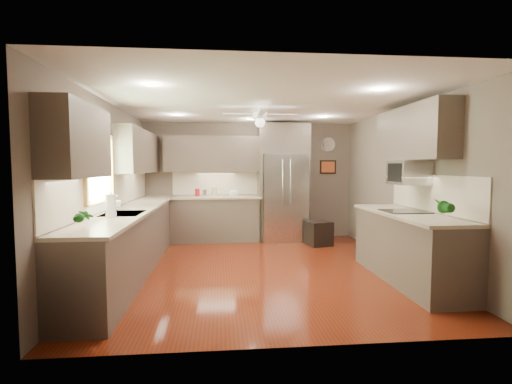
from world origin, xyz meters
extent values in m
plane|color=#541D0B|center=(0.00, 0.00, 0.00)|extent=(5.00, 5.00, 0.00)
plane|color=white|center=(0.00, 0.00, 2.50)|extent=(5.00, 5.00, 0.00)
plane|color=#65574D|center=(0.00, 2.50, 1.25)|extent=(4.50, 0.00, 4.50)
plane|color=#65574D|center=(0.00, -2.50, 1.25)|extent=(4.50, 0.00, 4.50)
plane|color=#65574D|center=(-2.25, 0.00, 1.25)|extent=(0.00, 5.00, 5.00)
plane|color=#65574D|center=(2.25, 0.00, 1.25)|extent=(0.00, 5.00, 5.00)
cylinder|color=maroon|center=(-1.11, 2.24, 1.02)|extent=(0.10, 0.10, 0.15)
cylinder|color=silver|center=(-0.96, 2.23, 1.01)|extent=(0.10, 0.10, 0.14)
cylinder|color=#BFB98F|center=(-0.76, 2.23, 1.03)|extent=(0.15, 0.15, 0.19)
imported|color=white|center=(-2.08, -0.18, 1.04)|extent=(0.11, 0.12, 0.20)
imported|color=#1B5D1A|center=(-1.95, -1.90, 1.08)|extent=(0.16, 0.11, 0.29)
imported|color=#1B5D1A|center=(1.90, -1.60, 1.11)|extent=(0.19, 0.16, 0.34)
imported|color=#BFB98F|center=(-0.34, 2.16, 0.97)|extent=(0.26, 0.26, 0.05)
cube|color=brown|center=(-1.95, 0.15, 0.45)|extent=(0.60, 4.70, 0.90)
cube|color=beige|center=(-1.94, 0.15, 0.92)|extent=(0.65, 4.70, 0.04)
cube|color=beige|center=(-2.24, 0.15, 1.20)|extent=(0.02, 4.70, 0.50)
cube|color=brown|center=(-0.72, 2.20, 0.45)|extent=(1.85, 0.60, 0.90)
cube|color=beige|center=(-0.72, 2.19, 0.92)|extent=(1.85, 0.65, 0.04)
cube|color=beige|center=(-0.72, 2.49, 1.20)|extent=(1.85, 0.02, 0.50)
cube|color=brown|center=(-2.08, -1.60, 1.83)|extent=(0.33, 1.20, 0.75)
cube|color=brown|center=(-2.08, 1.30, 1.83)|extent=(0.33, 2.40, 0.75)
cube|color=brown|center=(-0.72, 2.33, 1.83)|extent=(2.15, 0.33, 0.75)
cube|color=brown|center=(2.08, -0.55, 2.03)|extent=(0.33, 1.70, 0.75)
cube|color=#BFF2B2|center=(-2.23, -0.50, 1.55)|extent=(0.01, 1.00, 0.80)
cube|color=olive|center=(-2.21, -0.50, 1.98)|extent=(0.05, 1.12, 0.06)
cube|color=olive|center=(-2.21, -0.50, 1.12)|extent=(0.05, 1.12, 0.06)
cube|color=olive|center=(-2.21, -1.03, 1.55)|extent=(0.05, 0.06, 0.80)
cube|color=olive|center=(-2.21, 0.03, 1.55)|extent=(0.05, 0.06, 0.80)
cube|color=silver|center=(-1.93, -0.50, 0.93)|extent=(0.50, 0.70, 0.03)
cube|color=#262626|center=(-1.93, -0.50, 0.89)|extent=(0.44, 0.62, 0.05)
cylinder|color=silver|center=(-2.13, -0.50, 1.05)|extent=(0.02, 0.02, 0.24)
cylinder|color=silver|center=(-2.07, -0.50, 1.17)|extent=(0.16, 0.02, 0.02)
cube|color=silver|center=(0.70, 2.14, 0.91)|extent=(0.92, 0.72, 1.82)
cube|color=black|center=(0.70, 1.80, 0.66)|extent=(0.88, 0.02, 0.02)
cube|color=black|center=(0.70, 1.79, 1.25)|extent=(0.01, 0.02, 1.00)
cylinder|color=silver|center=(0.62, 1.76, 1.25)|extent=(0.02, 0.02, 0.90)
cylinder|color=silver|center=(0.78, 1.76, 1.25)|extent=(0.02, 0.02, 0.90)
cube|color=brown|center=(0.70, 2.20, 2.14)|extent=(1.04, 0.60, 0.63)
cube|color=brown|center=(0.20, 2.20, 0.91)|extent=(0.06, 0.60, 1.82)
cube|color=brown|center=(1.20, 2.20, 0.91)|extent=(0.06, 0.60, 1.82)
cube|color=brown|center=(1.93, -0.80, 0.45)|extent=(0.65, 2.20, 0.90)
cube|color=beige|center=(1.91, -0.80, 0.92)|extent=(0.70, 2.20, 0.04)
cube|color=beige|center=(2.24, -0.80, 1.20)|extent=(0.02, 2.20, 0.50)
cube|color=black|center=(1.91, -0.70, 0.94)|extent=(0.56, 0.52, 0.01)
cube|color=silver|center=(2.03, -0.55, 1.48)|extent=(0.42, 0.55, 0.34)
cube|color=black|center=(1.82, -0.55, 1.48)|extent=(0.02, 0.40, 0.26)
cylinder|color=white|center=(0.00, 0.30, 2.46)|extent=(0.03, 0.03, 0.08)
cylinder|color=white|center=(0.00, 0.30, 2.36)|extent=(0.22, 0.22, 0.10)
sphere|color=white|center=(0.00, 0.30, 2.26)|extent=(0.16, 0.16, 0.16)
cube|color=white|center=(0.35, 0.30, 2.38)|extent=(0.48, 0.11, 0.01)
cube|color=white|center=(0.00, 0.65, 2.38)|extent=(0.11, 0.48, 0.01)
cube|color=white|center=(-0.35, 0.30, 2.38)|extent=(0.48, 0.11, 0.01)
cube|color=white|center=(0.00, -0.05, 2.38)|extent=(0.11, 0.48, 0.01)
cylinder|color=white|center=(-1.40, 1.30, 2.49)|extent=(0.14, 0.14, 0.01)
cylinder|color=white|center=(1.30, 1.30, 2.49)|extent=(0.14, 0.14, 0.01)
cylinder|color=white|center=(-1.40, -1.20, 2.49)|extent=(0.14, 0.14, 0.01)
cylinder|color=white|center=(1.30, -1.20, 2.49)|extent=(0.14, 0.14, 0.01)
cylinder|color=white|center=(0.00, 1.80, 2.49)|extent=(0.14, 0.14, 0.01)
cylinder|color=white|center=(1.75, 2.48, 2.05)|extent=(0.30, 0.03, 0.30)
cylinder|color=silver|center=(1.75, 2.47, 2.05)|extent=(0.29, 0.00, 0.29)
cube|color=black|center=(1.75, 2.48, 1.55)|extent=(0.36, 0.03, 0.30)
cube|color=#BB5125|center=(1.75, 2.46, 1.55)|extent=(0.30, 0.01, 0.24)
cube|color=black|center=(1.31, 1.56, 0.23)|extent=(0.53, 0.53, 0.50)
cube|color=black|center=(1.31, 1.56, 0.46)|extent=(0.51, 0.51, 0.03)
cylinder|color=white|center=(-1.97, -0.90, 1.08)|extent=(0.12, 0.12, 0.29)
cylinder|color=silver|center=(-1.97, -0.90, 1.09)|extent=(0.02, 0.02, 0.31)
camera|label=1|loc=(-0.62, -5.57, 1.57)|focal=26.00mm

